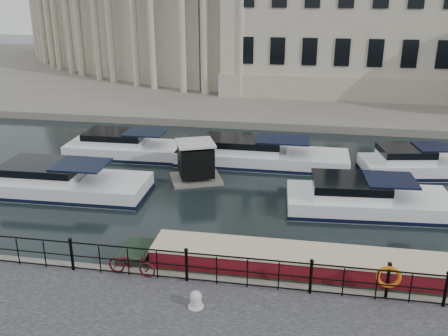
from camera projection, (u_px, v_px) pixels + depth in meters
The scene contains 10 objects.
ground_plane at pixel (202, 260), 18.70m from camera, with size 160.00×160.00×0.00m, color black.
far_bank at pixel (277, 76), 54.64m from camera, with size 120.00×42.00×0.55m, color #6B665B.
railing at pixel (186, 264), 16.21m from camera, with size 24.14×0.14×1.22m.
civic_building at pixel (267, 13), 48.48m from camera, with size 53.55×31.84×16.85m.
bicycle at pixel (132, 263), 16.62m from camera, with size 0.59×1.70×0.89m, color #410B14.
mooring_bollard at pixel (196, 300), 15.02m from camera, with size 0.48×0.48×0.55m.
life_ring_post at pixel (389, 277), 15.22m from camera, with size 0.76×0.20×1.24m.
narrowboat at pixel (306, 273), 17.21m from camera, with size 13.40×1.84×1.50m.
harbour_hut at pixel (196, 163), 26.01m from camera, with size 3.18×2.94×2.16m.
cabin_cruisers at pixel (229, 171), 26.52m from camera, with size 25.00×9.18×1.99m.
Camera 1 is at (3.63, -15.95, 9.75)m, focal length 40.00 mm.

